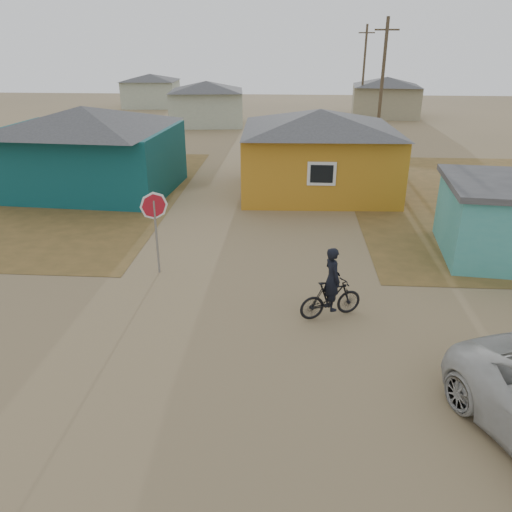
{
  "coord_description": "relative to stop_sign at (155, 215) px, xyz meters",
  "views": [
    {
      "loc": [
        1.14,
        -9.64,
        6.83
      ],
      "look_at": [
        0.29,
        3.0,
        1.3
      ],
      "focal_mm": 35.0,
      "sensor_mm": 36.0,
      "label": 1
    }
  ],
  "objects": [
    {
      "name": "ground",
      "position": [
        2.9,
        -4.48,
        -1.93
      ],
      "size": [
        120.0,
        120.0,
        0.0
      ],
      "primitive_type": "plane",
      "color": "#87714E"
    },
    {
      "name": "utility_pole_near",
      "position": [
        9.4,
        17.52,
        2.21
      ],
      "size": [
        1.4,
        0.2,
        8.0
      ],
      "color": "#4C3E2D",
      "rests_on": "ground"
    },
    {
      "name": "house_yellow",
      "position": [
        5.4,
        9.51,
        0.07
      ],
      "size": [
        7.72,
        6.76,
        3.9
      ],
      "color": "#B87B1C",
      "rests_on": "ground"
    },
    {
      "name": "house_pale_north",
      "position": [
        -11.1,
        41.52,
        -0.18
      ],
      "size": [
        6.28,
        5.81,
        3.4
      ],
      "color": "#A6AE96",
      "rests_on": "ground"
    },
    {
      "name": "house_pale_west",
      "position": [
        -3.1,
        29.52,
        -0.07
      ],
      "size": [
        7.04,
        6.15,
        3.6
      ],
      "color": "#A6AE96",
      "rests_on": "ground"
    },
    {
      "name": "stop_sign",
      "position": [
        0.0,
        0.0,
        0.0
      ],
      "size": [
        0.86,
        0.15,
        2.65
      ],
      "color": "gray",
      "rests_on": "ground"
    },
    {
      "name": "cyclist",
      "position": [
        5.23,
        -2.4,
        -1.21
      ],
      "size": [
        1.81,
        1.11,
        1.98
      ],
      "color": "black",
      "rests_on": "ground"
    },
    {
      "name": "utility_pole_far",
      "position": [
        10.4,
        33.52,
        2.21
      ],
      "size": [
        1.4,
        0.2,
        8.0
      ],
      "color": "#4C3E2D",
      "rests_on": "ground"
    },
    {
      "name": "house_teal",
      "position": [
        -5.6,
        9.02,
        0.12
      ],
      "size": [
        8.93,
        7.08,
        4.0
      ],
      "color": "#0B3D40",
      "rests_on": "ground"
    },
    {
      "name": "house_beige_east",
      "position": [
        12.9,
        35.52,
        -0.07
      ],
      "size": [
        6.95,
        6.05,
        3.6
      ],
      "color": "gray",
      "rests_on": "ground"
    }
  ]
}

